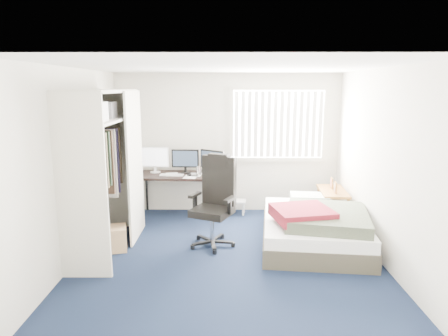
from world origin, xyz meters
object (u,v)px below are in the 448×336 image
Objects in this scene: desk at (182,172)px; nightstand at (333,194)px; office_chair at (215,210)px; bed at (314,226)px.

desk is 1.83× the size of nightstand.
desk is 1.20× the size of office_chair.
office_chair is (0.61, -1.29, -0.28)m from desk.
office_chair is 2.13m from nightstand.
office_chair reaches higher than desk.
nightstand is 1.07m from bed.
desk is at bearing 115.30° from office_chair.
desk is at bearing 147.28° from bed.
bed is (-0.49, -0.92, -0.23)m from nightstand.
office_chair is at bearing -155.25° from nightstand.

